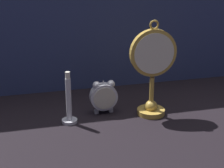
% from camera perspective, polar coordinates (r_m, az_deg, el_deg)
% --- Properties ---
extents(ground_plane, '(4.00, 4.00, 0.00)m').
position_cam_1_polar(ground_plane, '(1.13, 1.01, -6.16)').
color(ground_plane, black).
extents(fabric_backdrop_drape, '(1.70, 0.01, 0.55)m').
position_cam_1_polar(fabric_backdrop_drape, '(1.35, -2.63, 10.55)').
color(fabric_backdrop_drape, navy).
rests_on(fabric_backdrop_drape, ground_plane).
extents(pocket_watch_on_stand, '(0.15, 0.09, 0.30)m').
position_cam_1_polar(pocket_watch_on_stand, '(1.15, 6.20, 2.01)').
color(pocket_watch_on_stand, gold).
rests_on(pocket_watch_on_stand, ground_plane).
extents(alarm_clock_twin_bell, '(0.09, 0.03, 0.11)m').
position_cam_1_polar(alarm_clock_twin_bell, '(1.18, -1.29, -1.74)').
color(alarm_clock_twin_bell, silver).
rests_on(alarm_clock_twin_bell, ground_plane).
extents(brass_candlestick, '(0.05, 0.05, 0.16)m').
position_cam_1_polar(brass_candlestick, '(1.13, -6.58, -3.30)').
color(brass_candlestick, silver).
rests_on(brass_candlestick, ground_plane).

